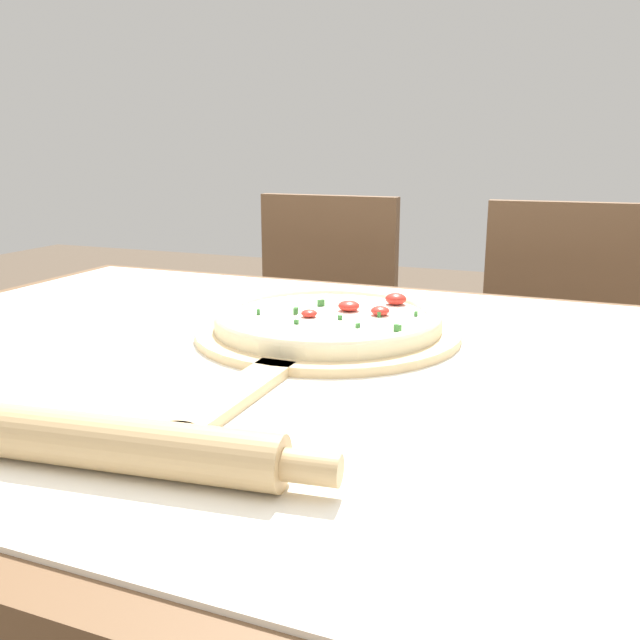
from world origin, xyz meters
The scene contains 7 objects.
dining_table centered at (0.00, 0.00, 0.65)m, with size 1.32×1.01×0.75m.
towel_cloth centered at (0.00, 0.00, 0.76)m, with size 1.24×0.93×0.00m.
pizza_peel centered at (0.04, 0.08, 0.76)m, with size 0.37×0.60×0.01m.
pizza centered at (0.04, 0.11, 0.78)m, with size 0.32×0.32×0.04m.
rolling_pin centered at (-0.02, -0.35, 0.78)m, with size 0.48×0.09×0.05m.
chair_left centered at (-0.27, 0.83, 0.52)m, with size 0.40×0.40×0.90m.
chair_right centered at (0.34, 0.83, 0.52)m, with size 0.42×0.42×0.90m.
Camera 1 is at (0.38, -0.76, 1.02)m, focal length 38.00 mm.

